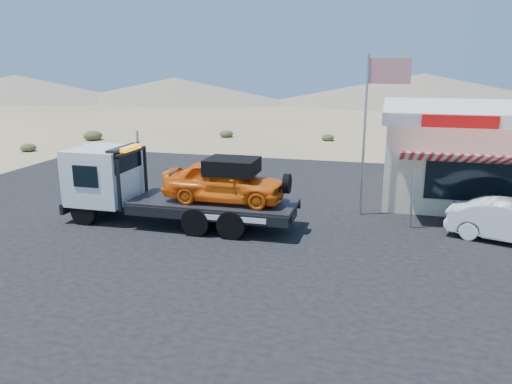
{
  "coord_description": "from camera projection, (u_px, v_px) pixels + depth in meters",
  "views": [
    {
      "loc": [
        5.48,
        -14.35,
        5.74
      ],
      "look_at": [
        1.37,
        1.32,
        1.5
      ],
      "focal_mm": 35.0,
      "sensor_mm": 36.0,
      "label": 1
    }
  ],
  "objects": [
    {
      "name": "desert_scrub",
      "position": [
        31.0,
        158.0,
        29.07
      ],
      "size": [
        26.33,
        31.54,
        0.75
      ],
      "color": "#363B20",
      "rests_on": "ground"
    },
    {
      "name": "jerky_store",
      "position": [
        505.0,
        151.0,
        21.54
      ],
      "size": [
        10.4,
        9.97,
        3.9
      ],
      "color": "beige",
      "rests_on": "asphalt_lot"
    },
    {
      "name": "flagpole",
      "position": [
        372.0,
        117.0,
        18.27
      ],
      "size": [
        1.55,
        0.1,
        6.0
      ],
      "color": "#99999E",
      "rests_on": "asphalt_lot"
    },
    {
      "name": "tow_truck",
      "position": [
        173.0,
        184.0,
        17.88
      ],
      "size": [
        8.31,
        2.46,
        2.78
      ],
      "color": "black",
      "rests_on": "asphalt_lot"
    },
    {
      "name": "asphalt_lot",
      "position": [
        284.0,
        221.0,
        18.54
      ],
      "size": [
        32.0,
        24.0,
        0.02
      ],
      "primitive_type": "cube",
      "color": "black",
      "rests_on": "ground"
    },
    {
      "name": "distant_hills",
      "position": [
        277.0,
        90.0,
        69.74
      ],
      "size": [
        126.0,
        48.0,
        4.2
      ],
      "color": "#726B59",
      "rests_on": "ground"
    },
    {
      "name": "ground",
      "position": [
        205.0,
        244.0,
        16.22
      ],
      "size": [
        120.0,
        120.0,
        0.0
      ],
      "primitive_type": "plane",
      "color": "#876C4D",
      "rests_on": "ground"
    }
  ]
}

